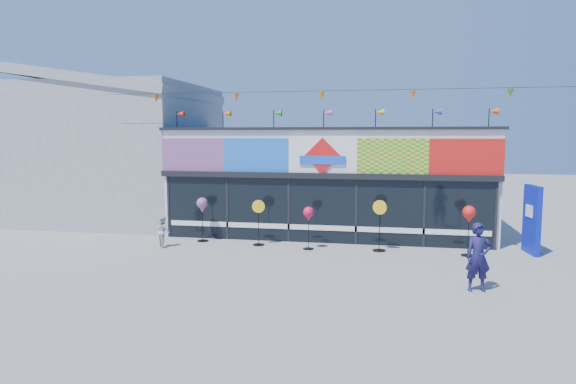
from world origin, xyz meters
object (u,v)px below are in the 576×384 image
(spinner_0, at_px, (202,206))
(child, at_px, (163,231))
(spinner_4, at_px, (469,216))
(adult_man, at_px, (478,257))
(blue_sign, at_px, (532,219))
(spinner_2, at_px, (309,215))
(spinner_1, at_px, (259,221))
(spinner_3, at_px, (380,224))

(spinner_0, relative_size, child, 1.48)
(spinner_0, bearing_deg, spinner_4, -3.29)
(adult_man, bearing_deg, blue_sign, 52.92)
(child, bearing_deg, spinner_2, -128.34)
(spinner_1, height_order, spinner_4, spinner_4)
(spinner_0, relative_size, spinner_1, 1.00)
(spinner_1, bearing_deg, blue_sign, 3.07)
(blue_sign, bearing_deg, adult_man, -124.70)
(blue_sign, xyz_separation_m, spinner_0, (-11.10, -0.22, 0.16))
(spinner_3, height_order, spinner_4, spinner_3)
(adult_man, height_order, child, adult_man)
(spinner_4, height_order, adult_man, adult_man)
(spinner_0, distance_m, adult_man, 9.78)
(spinner_0, xyz_separation_m, spinner_4, (9.06, -0.52, 0.01))
(spinner_0, xyz_separation_m, spinner_1, (2.15, -0.26, -0.44))
(spinner_1, xyz_separation_m, spinner_4, (6.91, -0.27, 0.45))
(adult_man, bearing_deg, spinner_3, 111.72)
(spinner_1, relative_size, spinner_2, 1.10)
(blue_sign, distance_m, spinner_2, 7.19)
(blue_sign, relative_size, spinner_2, 1.54)
(adult_man, bearing_deg, spinner_2, 131.66)
(spinner_3, distance_m, child, 7.33)
(spinner_3, distance_m, spinner_4, 2.80)
(blue_sign, xyz_separation_m, spinner_2, (-7.15, -0.77, 0.04))
(spinner_2, distance_m, spinner_3, 2.36)
(blue_sign, relative_size, adult_man, 1.31)
(spinner_3, bearing_deg, adult_man, -58.41)
(spinner_2, distance_m, spinner_4, 5.11)
(spinner_1, bearing_deg, spinner_2, -9.20)
(spinner_2, bearing_deg, child, -173.23)
(spinner_1, relative_size, spinner_3, 0.93)
(spinner_1, distance_m, child, 3.27)
(spinner_1, bearing_deg, spinner_3, -1.48)
(spinner_1, distance_m, adult_man, 7.77)
(spinner_0, distance_m, spinner_3, 6.31)
(spinner_0, bearing_deg, child, -131.13)
(spinner_4, distance_m, child, 10.10)
(blue_sign, bearing_deg, spinner_2, 178.68)
(spinner_3, xyz_separation_m, adult_man, (2.46, -4.00, -0.05))
(spinner_2, height_order, adult_man, adult_man)
(spinner_1, height_order, spinner_2, spinner_1)
(blue_sign, distance_m, adult_man, 5.16)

